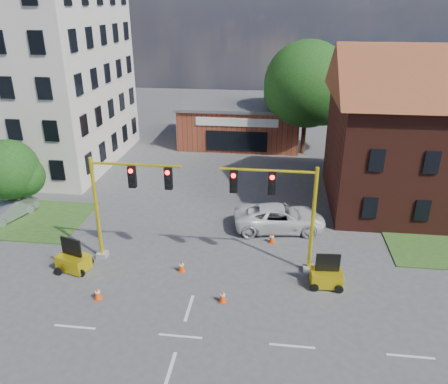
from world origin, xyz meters
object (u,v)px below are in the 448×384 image
at_px(signal_mast_west, 123,198).
at_px(trailer_west, 73,261).
at_px(pickup_white, 280,218).
at_px(trailer_east, 326,276).
at_px(signal_mast_east, 282,206).

xyz_separation_m(signal_mast_west, trailer_west, (-2.69, -1.51, -3.32)).
height_order(trailer_west, pickup_white, trailer_west).
xyz_separation_m(trailer_west, pickup_white, (11.38, 6.28, 0.23)).
bearing_deg(signal_mast_west, trailer_west, -150.78).
distance_m(trailer_west, pickup_white, 13.00).
height_order(trailer_east, pickup_white, trailer_east).
bearing_deg(signal_mast_west, signal_mast_east, 0.00).
bearing_deg(trailer_east, trailer_west, 177.66).
relative_size(signal_mast_west, signal_mast_east, 1.00).
relative_size(trailer_east, pickup_white, 0.31).
xyz_separation_m(signal_mast_west, trailer_east, (11.19, -1.28, -3.34)).
distance_m(trailer_east, pickup_white, 6.56).
height_order(signal_mast_east, pickup_white, signal_mast_east).
height_order(signal_mast_west, pickup_white, signal_mast_west).
bearing_deg(pickup_white, trailer_west, 111.44).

